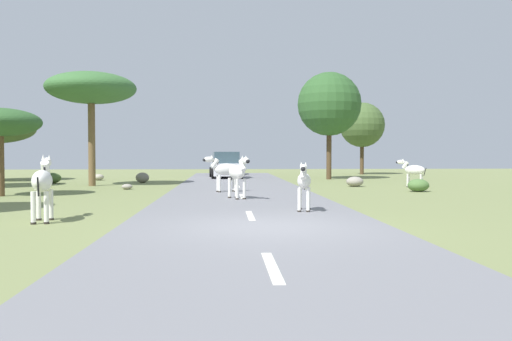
{
  "coord_description": "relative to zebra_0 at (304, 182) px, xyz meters",
  "views": [
    {
      "loc": [
        -0.94,
        -11.07,
        1.63
      ],
      "look_at": [
        0.23,
        7.8,
        1.03
      ],
      "focal_mm": 35.91,
      "sensor_mm": 36.0,
      "label": 1
    }
  ],
  "objects": [
    {
      "name": "zebra_0",
      "position": [
        0.0,
        0.0,
        0.0
      ],
      "size": [
        0.55,
        1.44,
        1.37
      ],
      "rotation": [
        0.0,
        0.0,
        2.95
      ],
      "color": "silver",
      "rests_on": "road"
    },
    {
      "name": "rock_1",
      "position": [
        -6.88,
        15.43,
        -0.57
      ],
      "size": [
        0.76,
        0.54,
        0.59
      ],
      "primitive_type": "ellipsoid",
      "color": "gray",
      "rests_on": "ground_plane"
    },
    {
      "name": "rock_0",
      "position": [
        -6.71,
        9.89,
        -0.74
      ],
      "size": [
        0.5,
        0.43,
        0.25
      ],
      "primitive_type": "ellipsoid",
      "color": "gray",
      "rests_on": "ground_plane"
    },
    {
      "name": "road",
      "position": [
        -1.54,
        -2.98,
        -0.84
      ],
      "size": [
        6.0,
        64.0,
        0.05
      ],
      "primitive_type": "cube",
      "color": "slate",
      "rests_on": "ground_plane"
    },
    {
      "name": "rock_2",
      "position": [
        -10.06,
        18.41,
        -0.67
      ],
      "size": [
        0.65,
        0.69,
        0.39
      ],
      "primitive_type": "ellipsoid",
      "color": "#A89E8C",
      "rests_on": "ground_plane"
    },
    {
      "name": "bush_1",
      "position": [
        6.22,
        7.69,
        -0.59
      ],
      "size": [
        0.92,
        0.83,
        0.55
      ],
      "primitive_type": "ellipsoid",
      "color": "#4C7038",
      "rests_on": "ground_plane"
    },
    {
      "name": "zebra_3",
      "position": [
        -6.58,
        -1.47,
        0.1
      ],
      "size": [
        0.64,
        1.7,
        1.62
      ],
      "rotation": [
        0.0,
        0.0,
        0.18
      ],
      "color": "silver",
      "rests_on": "ground_plane"
    },
    {
      "name": "rock_4",
      "position": [
        4.34,
        11.27,
        -0.62
      ],
      "size": [
        0.86,
        0.77,
        0.5
      ],
      "primitive_type": "ellipsoid",
      "color": "gray",
      "rests_on": "ground_plane"
    },
    {
      "name": "zebra_1",
      "position": [
        -2.2,
        7.36,
        0.1
      ],
      "size": [
        1.6,
        0.73,
        1.55
      ],
      "rotation": [
        0.0,
        0.0,
        1.86
      ],
      "color": "silver",
      "rests_on": "road"
    },
    {
      "name": "tree_5",
      "position": [
        8.89,
        26.64,
        3.12
      ],
      "size": [
        3.6,
        3.6,
        5.8
      ],
      "color": "#4C3823",
      "rests_on": "ground_plane"
    },
    {
      "name": "zebra_2",
      "position": [
        7.1,
        10.64,
        -0.03
      ],
      "size": [
        1.32,
        1.01,
        1.41
      ],
      "rotation": [
        0.0,
        0.0,
        0.98
      ],
      "color": "silver",
      "rests_on": "ground_plane"
    },
    {
      "name": "car_0",
      "position": [
        -2.13,
        20.28,
        -0.02
      ],
      "size": [
        2.26,
        4.46,
        1.74
      ],
      "rotation": [
        0.0,
        0.0,
        0.07
      ],
      "color": "silver",
      "rests_on": "road"
    },
    {
      "name": "tree_6",
      "position": [
        -9.01,
        12.69,
        4.11
      ],
      "size": [
        4.55,
        4.55,
        5.82
      ],
      "color": "brown",
      "rests_on": "ground_plane"
    },
    {
      "name": "tree_3",
      "position": [
        4.58,
        18.81,
        4.0
      ],
      "size": [
        4.12,
        4.12,
        6.94
      ],
      "color": "#4C3823",
      "rests_on": "ground_plane"
    },
    {
      "name": "car_1",
      "position": [
        -2.03,
        25.66,
        -0.02
      ],
      "size": [
        2.09,
        4.37,
        1.74
      ],
      "rotation": [
        0.0,
        0.0,
        3.12
      ],
      "color": "black",
      "rests_on": "road"
    },
    {
      "name": "ground_plane",
      "position": [
        -1.26,
        -2.98,
        -0.87
      ],
      "size": [
        90.0,
        90.0,
        0.0
      ],
      "primitive_type": "plane",
      "color": "olive"
    },
    {
      "name": "zebra_4",
      "position": [
        -1.73,
        4.01,
        0.1
      ],
      "size": [
        0.86,
        1.55,
        1.54
      ],
      "rotation": [
        0.0,
        0.0,
        3.52
      ],
      "color": "silver",
      "rests_on": "road"
    },
    {
      "name": "lane_markings",
      "position": [
        -1.54,
        -3.98,
        -0.81
      ],
      "size": [
        0.16,
        56.0,
        0.01
      ],
      "color": "silver",
      "rests_on": "road"
    },
    {
      "name": "bush_2",
      "position": [
        -11.81,
        15.07,
        -0.57
      ],
      "size": [
        0.99,
        0.89,
        0.6
      ],
      "primitive_type": "ellipsoid",
      "color": "#425B2D",
      "rests_on": "ground_plane"
    },
    {
      "name": "rock_3",
      "position": [
        1.98,
        12.87,
        -0.75
      ],
      "size": [
        0.42,
        0.36,
        0.24
      ],
      "primitive_type": "ellipsoid",
      "color": "gray",
      "rests_on": "ground_plane"
    }
  ]
}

